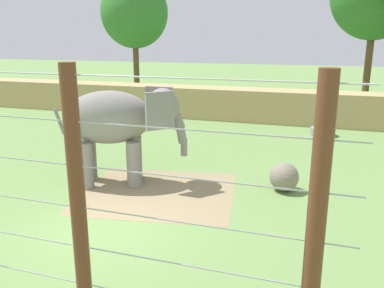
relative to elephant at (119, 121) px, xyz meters
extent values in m
plane|color=#6B8E4C|center=(1.00, -2.97, -1.91)|extent=(120.00, 120.00, 0.00)
cube|color=#937F5B|center=(1.40, -0.42, -1.91)|extent=(4.86, 4.49, 0.01)
cube|color=tan|center=(1.00, 10.80, -1.08)|extent=(36.00, 1.80, 1.66)
cylinder|color=gray|center=(0.22, 0.51, -1.22)|extent=(0.43, 0.43, 1.37)
cylinder|color=gray|center=(0.52, -0.18, -1.22)|extent=(0.43, 0.43, 1.37)
cylinder|color=gray|center=(-1.07, -0.06, -1.22)|extent=(0.43, 0.43, 1.37)
cylinder|color=gray|center=(-0.77, -0.75, -1.22)|extent=(0.43, 0.43, 1.37)
ellipsoid|color=gray|center=(-0.27, -0.12, 0.13)|extent=(2.89, 2.29, 1.57)
ellipsoid|color=gray|center=(1.19, 0.52, 0.41)|extent=(1.32, 1.38, 1.13)
cube|color=gray|center=(0.86, 1.02, 0.41)|extent=(0.89, 0.12, 1.08)
cube|color=gray|center=(1.34, -0.06, 0.41)|extent=(0.66, 0.73, 1.08)
cylinder|color=gray|center=(1.58, 0.69, 0.00)|extent=(0.57, 0.48, 0.61)
cylinder|color=gray|center=(1.69, 0.74, -0.43)|extent=(0.42, 0.38, 0.58)
cylinder|color=gray|center=(1.76, 0.77, -0.84)|extent=(0.26, 0.26, 0.54)
cylinder|color=gray|center=(-1.58, -0.69, 0.03)|extent=(0.31, 0.21, 0.78)
sphere|color=gray|center=(4.79, 0.85, -1.49)|extent=(0.84, 0.84, 0.84)
cylinder|color=brown|center=(2.48, -5.86, 0.10)|extent=(0.23, 0.23, 4.01)
cylinder|color=brown|center=(5.73, -5.86, 0.10)|extent=(0.23, 0.23, 4.01)
cylinder|color=#B7B7BC|center=(1.00, -5.86, -1.19)|extent=(10.46, 0.02, 0.02)
cylinder|color=#B7B7BC|center=(1.00, -5.86, -0.56)|extent=(10.46, 0.02, 0.02)
cylinder|color=gray|center=(5.78, 8.33, -1.74)|extent=(1.10, 1.10, 0.35)
cylinder|color=#38607A|center=(5.78, 8.33, -1.59)|extent=(1.01, 1.01, 0.02)
cylinder|color=brown|center=(8.22, 17.83, 0.42)|extent=(0.44, 0.44, 4.66)
cylinder|color=brown|center=(-8.24, 18.19, 0.08)|extent=(0.44, 0.44, 3.98)
ellipsoid|color=#33752D|center=(-8.24, 18.19, 4.20)|extent=(5.01, 5.01, 5.26)
camera|label=1|loc=(5.69, -10.40, 2.41)|focal=37.62mm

